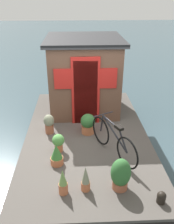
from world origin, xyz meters
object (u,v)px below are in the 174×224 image
object	(u,v)px
houseboat_cabin	(84,74)
potted_plant_geranium	(58,142)
bicycle	(113,140)
potted_plant_thyme	(49,123)
potted_plant_fern	(88,123)
potted_plant_ivy	(86,179)
potted_plant_lavender	(63,182)
potted_plant_mint	(57,155)
mooring_bollard	(161,197)
potted_plant_basil	(121,174)

from	to	relation	value
houseboat_cabin	potted_plant_geranium	world-z (taller)	houseboat_cabin
bicycle	potted_plant_geranium	distance (m)	1.20
houseboat_cabin	potted_plant_thyme	distance (m)	1.87
potted_plant_fern	houseboat_cabin	bearing A→B (deg)	1.26
potted_plant_thyme	houseboat_cabin	bearing A→B (deg)	-33.07
potted_plant_ivy	potted_plant_fern	world-z (taller)	potted_plant_fern
potted_plant_lavender	potted_plant_ivy	bearing A→B (deg)	-81.04
houseboat_cabin	potted_plant_lavender	world-z (taller)	houseboat_cabin
potted_plant_fern	potted_plant_thyme	xyz separation A→B (m)	(0.05, 0.96, 0.00)
potted_plant_mint	potted_plant_thyme	world-z (taller)	potted_plant_thyme
houseboat_cabin	mooring_bollard	world-z (taller)	houseboat_cabin
houseboat_cabin	potted_plant_fern	world-z (taller)	houseboat_cabin
potted_plant_ivy	potted_plant_fern	distance (m)	1.95
potted_plant_basil	potted_plant_geranium	distance (m)	1.67
potted_plant_fern	potted_plant_geranium	size ratio (longest dim) A/B	1.25
houseboat_cabin	potted_plant_thyme	world-z (taller)	houseboat_cabin
potted_plant_thyme	potted_plant_geranium	distance (m)	0.83
potted_plant_lavender	mooring_bollard	world-z (taller)	potted_plant_lavender
potted_plant_thyme	mooring_bollard	world-z (taller)	potted_plant_thyme
potted_plant_ivy	potted_plant_basil	size ratio (longest dim) A/B	0.81
potted_plant_lavender	potted_plant_geranium	bearing A→B (deg)	6.95
houseboat_cabin	potted_plant_fern	bearing A→B (deg)	-178.74
potted_plant_basil	potted_plant_thyme	bearing A→B (deg)	36.17
potted_plant_fern	potted_plant_thyme	bearing A→B (deg)	87.03
potted_plant_lavender	potted_plant_geranium	size ratio (longest dim) A/B	1.24
potted_plant_fern	potted_plant_thyme	world-z (taller)	potted_plant_fern
potted_plant_mint	mooring_bollard	size ratio (longest dim) A/B	2.13
potted_plant_mint	potted_plant_fern	bearing A→B (deg)	-30.34
houseboat_cabin	potted_plant_mint	xyz separation A→B (m)	(-2.67, 0.66, -0.83)
potted_plant_ivy	potted_plant_lavender	distance (m)	0.40
bicycle	potted_plant_basil	bearing A→B (deg)	179.60
houseboat_cabin	potted_plant_ivy	bearing A→B (deg)	178.24
mooring_bollard	potted_plant_mint	bearing A→B (deg)	58.78
potted_plant_ivy	potted_plant_mint	world-z (taller)	potted_plant_ivy
potted_plant_mint	potted_plant_geranium	world-z (taller)	potted_plant_mint
bicycle	potted_plant_thyme	distance (m)	1.74
potted_plant_ivy	mooring_bollard	world-z (taller)	potted_plant_ivy
potted_plant_ivy	mooring_bollard	size ratio (longest dim) A/B	2.30
potted_plant_mint	potted_plant_geranium	xyz separation A→B (m)	(0.46, -0.01, 0.01)
potted_plant_ivy	potted_plant_basil	bearing A→B (deg)	-88.74
potted_plant_geranium	mooring_bollard	world-z (taller)	potted_plant_geranium
bicycle	potted_plant_geranium	bearing A→B (deg)	81.54
bicycle	potted_plant_thyme	xyz separation A→B (m)	(0.96, 1.45, -0.10)
potted_plant_fern	potted_plant_geranium	xyz separation A→B (m)	(-0.73, 0.69, -0.03)
bicycle	potted_plant_ivy	bearing A→B (deg)	148.66
potted_plant_thyme	potted_plant_geranium	size ratio (longest dim) A/B	1.21
bicycle	potted_plant_thyme	bearing A→B (deg)	56.56
bicycle	potted_plant_geranium	xyz separation A→B (m)	(0.18, 1.18, -0.14)
potted_plant_basil	mooring_bollard	size ratio (longest dim) A/B	2.84
bicycle	potted_plant_lavender	bearing A→B (deg)	136.91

